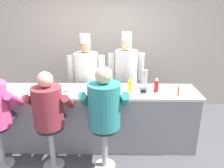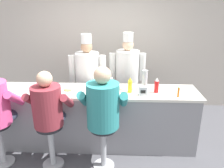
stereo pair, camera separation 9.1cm
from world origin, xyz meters
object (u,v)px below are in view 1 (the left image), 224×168
(mustard_bottle_yellow, at_px, (130,85))
(cook_in_whites_near, at_px, (86,77))
(cup_stack_steel, at_px, (144,80))
(ketchup_bottle_red, at_px, (156,85))
(napkin_dispenser_chrome, at_px, (143,91))
(cook_in_whites_far, at_px, (126,74))
(hot_sauce_bottle_orange, at_px, (178,92))
(coffee_mug_tan, at_px, (118,89))
(diner_seated_teal, at_px, (104,108))
(diner_seated_maroon, at_px, (49,110))
(breakfast_plate, at_px, (68,91))
(cereal_bowl, at_px, (42,91))
(water_pitcher_clear, at_px, (109,84))
(coffee_mug_blue, at_px, (109,90))

(mustard_bottle_yellow, xyz_separation_m, cook_in_whites_near, (-0.76, 0.75, -0.11))
(mustard_bottle_yellow, xyz_separation_m, cup_stack_steel, (0.23, 0.15, 0.05))
(cook_in_whites_near, bearing_deg, ketchup_bottle_red, -32.12)
(napkin_dispenser_chrome, distance_m, cook_in_whites_far, 1.06)
(mustard_bottle_yellow, relative_size, hot_sauce_bottle_orange, 1.61)
(coffee_mug_tan, xyz_separation_m, diner_seated_teal, (-0.19, -0.52, -0.08))
(coffee_mug_tan, distance_m, diner_seated_maroon, 1.07)
(hot_sauce_bottle_orange, xyz_separation_m, coffee_mug_tan, (-0.87, 0.19, -0.03))
(ketchup_bottle_red, height_order, breakfast_plate, ketchup_bottle_red)
(napkin_dispenser_chrome, bearing_deg, cup_stack_steel, 79.33)
(cup_stack_steel, xyz_separation_m, cook_in_whites_near, (-0.99, 0.60, -0.15))
(cook_in_whites_near, bearing_deg, breakfast_plate, -103.79)
(ketchup_bottle_red, bearing_deg, cereal_bowl, -177.90)
(water_pitcher_clear, height_order, cook_in_whites_near, cook_in_whites_near)
(coffee_mug_blue, bearing_deg, coffee_mug_tan, 36.87)
(diner_seated_maroon, bearing_deg, breakfast_plate, 70.51)
(ketchup_bottle_red, height_order, diner_seated_teal, diner_seated_teal)
(cup_stack_steel, bearing_deg, hot_sauce_bottle_orange, -32.88)
(cereal_bowl, xyz_separation_m, diner_seated_maroon, (0.22, -0.43, -0.09))
(hot_sauce_bottle_orange, distance_m, breakfast_plate, 1.64)
(mustard_bottle_yellow, bearing_deg, cereal_bowl, -178.05)
(napkin_dispenser_chrome, relative_size, cook_in_whites_near, 0.08)
(napkin_dispenser_chrome, xyz_separation_m, diner_seated_maroon, (-1.30, -0.37, -0.14))
(diner_seated_maroon, bearing_deg, diner_seated_teal, 0.30)
(cereal_bowl, distance_m, coffee_mug_tan, 1.15)
(cook_in_whites_near, bearing_deg, cup_stack_steel, -31.13)
(cup_stack_steel, distance_m, napkin_dispenser_chrome, 0.27)
(diner_seated_teal, bearing_deg, cook_in_whites_far, 76.07)
(ketchup_bottle_red, distance_m, diner_seated_maroon, 1.60)
(diner_seated_teal, relative_size, cook_in_whites_near, 0.86)
(ketchup_bottle_red, bearing_deg, mustard_bottle_yellow, -177.41)
(hot_sauce_bottle_orange, distance_m, water_pitcher_clear, 1.05)
(mustard_bottle_yellow, xyz_separation_m, cereal_bowl, (-1.33, -0.05, -0.09))
(cook_in_whites_near, bearing_deg, cereal_bowl, -125.74)
(cup_stack_steel, bearing_deg, mustard_bottle_yellow, -147.87)
(coffee_mug_tan, bearing_deg, mustard_bottle_yellow, -14.27)
(ketchup_bottle_red, bearing_deg, napkin_dispenser_chrome, -150.04)
(diner_seated_teal, distance_m, cook_in_whites_near, 1.28)
(cup_stack_steel, bearing_deg, cook_in_whites_far, 107.96)
(mustard_bottle_yellow, bearing_deg, coffee_mug_blue, -170.32)
(napkin_dispenser_chrome, height_order, diner_seated_maroon, diner_seated_maroon)
(coffee_mug_blue, xyz_separation_m, cook_in_whites_near, (-0.45, 0.80, -0.05))
(cook_in_whites_far, bearing_deg, diner_seated_maroon, -127.75)
(mustard_bottle_yellow, bearing_deg, coffee_mug_tan, 165.73)
(breakfast_plate, bearing_deg, coffee_mug_blue, -3.14)
(ketchup_bottle_red, relative_size, napkin_dispenser_chrome, 1.74)
(diner_seated_maroon, height_order, cook_in_whites_near, cook_in_whites_near)
(coffee_mug_blue, xyz_separation_m, napkin_dispenser_chrome, (0.50, -0.05, 0.02))
(diner_seated_teal, xyz_separation_m, cook_in_whites_far, (0.35, 1.40, 0.05))
(water_pitcher_clear, height_order, diner_seated_maroon, diner_seated_maroon)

